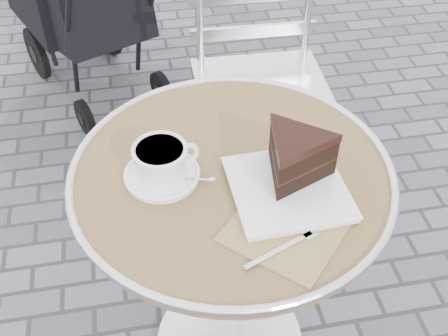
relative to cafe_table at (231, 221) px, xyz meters
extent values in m
cylinder|color=silver|center=(0.00, 0.00, -0.20)|extent=(0.07, 0.07, 0.67)
cylinder|color=#9F7A56|center=(0.00, 0.00, 0.15)|extent=(0.70, 0.70, 0.03)
torus|color=silver|center=(0.00, 0.00, 0.16)|extent=(0.72, 0.72, 0.02)
cylinder|color=white|center=(-0.15, 0.01, 0.17)|extent=(0.16, 0.16, 0.01)
cylinder|color=white|center=(-0.15, 0.01, 0.21)|extent=(0.13, 0.13, 0.07)
torus|color=white|center=(-0.09, 0.02, 0.21)|extent=(0.06, 0.02, 0.06)
cylinder|color=beige|center=(-0.15, 0.01, 0.24)|extent=(0.10, 0.10, 0.01)
cube|color=#90734F|center=(0.07, -0.18, 0.17)|extent=(0.30, 0.30, 0.00)
cube|color=white|center=(0.10, -0.08, 0.17)|extent=(0.24, 0.24, 0.01)
cylinder|color=silver|center=(0.03, 0.42, -0.32)|extent=(0.03, 0.03, 0.49)
cylinder|color=silver|center=(0.40, 0.40, -0.32)|extent=(0.03, 0.03, 0.49)
cylinder|color=silver|center=(0.05, 0.78, -0.32)|extent=(0.03, 0.03, 0.49)
cylinder|color=silver|center=(0.41, 0.77, -0.32)|extent=(0.03, 0.03, 0.49)
cube|color=silver|center=(0.22, 0.59, -0.07)|extent=(0.45, 0.45, 0.02)
cube|color=black|center=(-0.35, 1.43, -0.14)|extent=(0.59, 0.70, 0.36)
cylinder|color=black|center=(-0.42, 1.11, -0.49)|extent=(0.09, 0.16, 0.16)
cylinder|color=black|center=(-0.07, 1.26, -0.49)|extent=(0.09, 0.16, 0.16)
cylinder|color=black|center=(-0.63, 1.60, -0.44)|extent=(0.13, 0.24, 0.25)
cylinder|color=black|center=(-0.29, 1.75, -0.44)|extent=(0.13, 0.24, 0.25)
camera|label=1|loc=(-0.18, -0.87, 1.01)|focal=45.00mm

